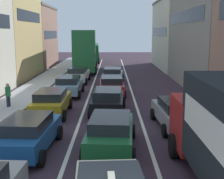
# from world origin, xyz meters

# --- Properties ---
(sidewalk_left) EXTENTS (2.60, 64.00, 0.14)m
(sidewalk_left) POSITION_xyz_m (-6.70, 20.00, 0.07)
(sidewalk_left) COLOR #B3B3B3
(sidewalk_left) RESTS_ON ground
(lane_stripe_left) EXTENTS (0.16, 60.00, 0.01)m
(lane_stripe_left) POSITION_xyz_m (-1.70, 20.00, 0.01)
(lane_stripe_left) COLOR silver
(lane_stripe_left) RESTS_ON ground
(lane_stripe_right) EXTENTS (0.16, 60.00, 0.01)m
(lane_stripe_right) POSITION_xyz_m (1.70, 20.00, 0.01)
(lane_stripe_right) COLOR silver
(lane_stripe_right) RESTS_ON ground
(sedan_centre_lane_second) EXTENTS (2.30, 4.41, 1.49)m
(sedan_centre_lane_second) POSITION_xyz_m (0.02, 6.81, 0.80)
(sedan_centre_lane_second) COLOR #19592D
(sedan_centre_lane_second) RESTS_ON ground
(wagon_left_lane_second) EXTENTS (2.26, 4.39, 1.49)m
(wagon_left_lane_second) POSITION_xyz_m (-3.35, 6.62, 0.80)
(wagon_left_lane_second) COLOR #194C8C
(wagon_left_lane_second) RESTS_ON ground
(hatchback_centre_lane_third) EXTENTS (2.25, 4.39, 1.49)m
(hatchback_centre_lane_third) POSITION_xyz_m (-0.17, 12.82, 0.80)
(hatchback_centre_lane_third) COLOR black
(hatchback_centre_lane_third) RESTS_ON ground
(sedan_left_lane_third) EXTENTS (2.09, 4.31, 1.49)m
(sedan_left_lane_third) POSITION_xyz_m (-3.53, 12.40, 0.80)
(sedan_left_lane_third) COLOR #B29319
(sedan_left_lane_third) RESTS_ON ground
(coupe_centre_lane_fourth) EXTENTS (2.14, 4.34, 1.49)m
(coupe_centre_lane_fourth) POSITION_xyz_m (0.05, 18.12, 0.80)
(coupe_centre_lane_fourth) COLOR #A51E1E
(coupe_centre_lane_fourth) RESTS_ON ground
(sedan_left_lane_fourth) EXTENTS (2.08, 4.31, 1.49)m
(sedan_left_lane_fourth) POSITION_xyz_m (-3.27, 18.08, 0.80)
(sedan_left_lane_fourth) COLOR #759EB7
(sedan_left_lane_fourth) RESTS_ON ground
(sedan_centre_lane_fifth) EXTENTS (2.26, 4.39, 1.49)m
(sedan_centre_lane_fifth) POSITION_xyz_m (0.14, 23.90, 0.80)
(sedan_centre_lane_fifth) COLOR silver
(sedan_centre_lane_fifth) RESTS_ON ground
(sedan_left_lane_fifth) EXTENTS (2.19, 4.36, 1.49)m
(sedan_left_lane_fifth) POSITION_xyz_m (-3.22, 24.27, 0.80)
(sedan_left_lane_fifth) COLOR beige
(sedan_left_lane_fifth) RESTS_ON ground
(sedan_right_lane_behind_truck) EXTENTS (2.27, 4.40, 1.49)m
(sedan_right_lane_behind_truck) POSITION_xyz_m (3.39, 9.86, 0.80)
(sedan_right_lane_behind_truck) COLOR gray
(sedan_right_lane_behind_truck) RESTS_ON ground
(bus_mid_queue_primary) EXTENTS (3.16, 10.60, 5.06)m
(bus_mid_queue_primary) POSITION_xyz_m (-3.24, 33.15, 2.83)
(bus_mid_queue_primary) COLOR #1E6033
(bus_mid_queue_primary) RESTS_ON ground
(bus_far_queue_secondary) EXTENTS (3.20, 10.61, 2.90)m
(bus_far_queue_secondary) POSITION_xyz_m (-3.43, 45.46, 1.76)
(bus_far_queue_secondary) COLOR #1E6033
(bus_far_queue_secondary) RESTS_ON ground
(pedestrian_near_kerb) EXTENTS (0.34, 0.53, 1.66)m
(pedestrian_near_kerb) POSITION_xyz_m (-6.57, 13.83, 0.95)
(pedestrian_near_kerb) COLOR #262D47
(pedestrian_near_kerb) RESTS_ON ground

